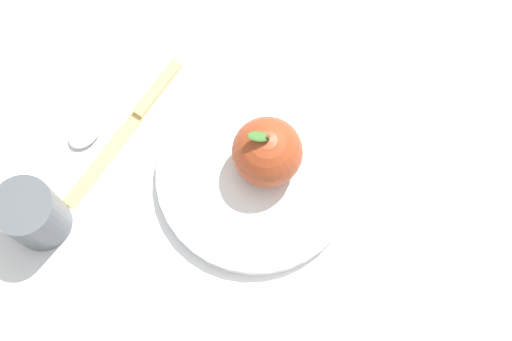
{
  "coord_description": "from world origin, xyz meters",
  "views": [
    {
      "loc": [
        -0.04,
        0.24,
        0.78
      ],
      "look_at": [
        -0.02,
        -0.0,
        0.02
      ],
      "focal_mm": 47.49,
      "sensor_mm": 36.0,
      "label": 1
    }
  ],
  "objects_px": {
    "knife": "(135,118)",
    "spoon": "(93,122)",
    "apple": "(267,152)",
    "dinner_plate": "(256,173)",
    "cup": "(32,214)"
  },
  "relations": [
    {
      "from": "cup",
      "to": "spoon",
      "type": "distance_m",
      "value": 0.14
    },
    {
      "from": "apple",
      "to": "spoon",
      "type": "bearing_deg",
      "value": -11.36
    },
    {
      "from": "apple",
      "to": "knife",
      "type": "xyz_separation_m",
      "value": [
        0.17,
        -0.05,
        -0.06
      ]
    },
    {
      "from": "knife",
      "to": "spoon",
      "type": "distance_m",
      "value": 0.05
    },
    {
      "from": "dinner_plate",
      "to": "spoon",
      "type": "distance_m",
      "value": 0.21
    },
    {
      "from": "cup",
      "to": "spoon",
      "type": "bearing_deg",
      "value": -107.48
    },
    {
      "from": "dinner_plate",
      "to": "spoon",
      "type": "relative_size",
      "value": 1.59
    },
    {
      "from": "knife",
      "to": "cup",
      "type": "bearing_deg",
      "value": 56.68
    },
    {
      "from": "apple",
      "to": "knife",
      "type": "bearing_deg",
      "value": -17.61
    },
    {
      "from": "apple",
      "to": "spoon",
      "type": "xyz_separation_m",
      "value": [
        0.22,
        -0.04,
        -0.06
      ]
    },
    {
      "from": "apple",
      "to": "spoon",
      "type": "height_order",
      "value": "apple"
    },
    {
      "from": "cup",
      "to": "apple",
      "type": "bearing_deg",
      "value": -161.57
    },
    {
      "from": "dinner_plate",
      "to": "cup",
      "type": "distance_m",
      "value": 0.26
    },
    {
      "from": "cup",
      "to": "knife",
      "type": "distance_m",
      "value": 0.17
    },
    {
      "from": "knife",
      "to": "spoon",
      "type": "height_order",
      "value": "spoon"
    }
  ]
}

